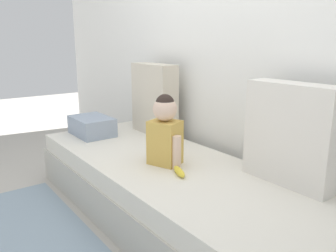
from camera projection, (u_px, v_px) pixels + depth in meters
The scene contains 8 objects.
ground_plane at pixel (168, 217), 2.38m from camera, with size 12.00×12.00×0.00m, color #B2ADA3.
back_wall at pixel (233, 42), 2.43m from camera, with size 5.64×0.10×2.36m, color white.
couch at pixel (168, 191), 2.33m from camera, with size 2.44×0.91×0.40m.
throw_pillow_left at pixel (154, 99), 2.94m from camera, with size 0.48×0.16×0.60m, color beige.
throw_pillow_right at pixel (291, 134), 1.89m from camera, with size 0.53×0.16×0.57m, color silver.
toddler at pixel (165, 131), 2.21m from camera, with size 0.30×0.22×0.46m.
banana at pixel (179, 172), 2.07m from camera, with size 0.17×0.04×0.04m, color yellow.
folded_blanket at pixel (92, 126), 2.93m from camera, with size 0.40×0.28×0.15m, color #8E9EB2.
Camera 1 is at (1.73, -1.28, 1.19)m, focal length 36.59 mm.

